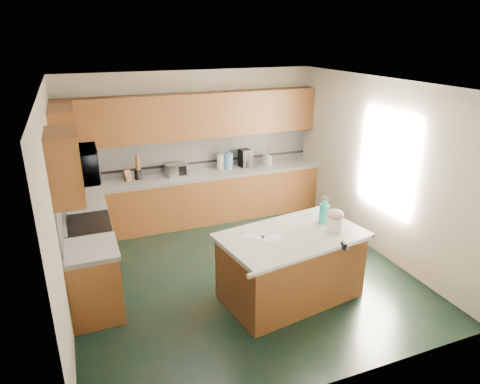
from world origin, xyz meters
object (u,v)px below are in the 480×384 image
island_base (291,268)px  coffee_maker (245,158)px  treat_jar (334,224)px  toaster_oven (176,170)px  island_top (292,236)px  knife_block (127,176)px  soap_bottle_island (324,210)px

island_base → coffee_maker: bearing=70.5°
treat_jar → coffee_maker: 3.02m
treat_jar → toaster_oven: toaster_oven is taller
island_top → knife_block: knife_block is taller
toaster_oven → treat_jar: bearing=-73.1°
treat_jar → toaster_oven: bearing=95.3°
treat_jar → knife_block: (-2.17, 2.99, -0.01)m
treat_jar → toaster_oven: 3.27m
soap_bottle_island → knife_block: soap_bottle_island is taller
island_base → toaster_oven: toaster_oven is taller
treat_jar → toaster_oven: (-1.32, 2.99, 0.00)m
island_base → soap_bottle_island: (0.54, 0.14, 0.68)m
soap_bottle_island → knife_block: 3.49m
treat_jar → coffee_maker: (0.02, 3.02, 0.07)m
island_base → treat_jar: 0.80m
treat_jar → soap_bottle_island: size_ratio=0.55×
coffee_maker → island_base: bearing=-106.7°
treat_jar → coffee_maker: bearing=71.1°
knife_block → coffee_maker: size_ratio=0.57×
island_top → knife_block: (-1.65, 2.85, 0.13)m
island_base → toaster_oven: size_ratio=4.68×
island_base → knife_block: knife_block is taller
treat_jar → toaster_oven: size_ratio=0.57×
treat_jar → soap_bottle_island: soap_bottle_island is taller
island_top → treat_jar: size_ratio=8.69×
soap_bottle_island → island_base: bearing=-172.3°
soap_bottle_island → coffee_maker: soap_bottle_island is taller
island_top → toaster_oven: 2.96m
knife_block → toaster_oven: toaster_oven is taller
island_top → toaster_oven: bearing=96.7°
soap_bottle_island → toaster_oven: (-1.34, 2.71, -0.08)m
toaster_oven → soap_bottle_island: bearing=-70.5°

